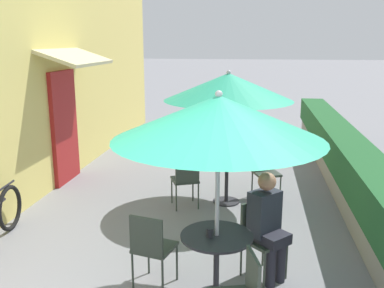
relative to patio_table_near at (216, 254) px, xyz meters
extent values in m
cube|color=#E0CC6B|center=(-3.36, 4.02, 1.59)|extent=(0.24, 10.98, 4.20)
cube|color=maroon|center=(-3.20, 3.47, 0.54)|extent=(0.08, 0.96, 2.10)
cube|color=beige|center=(-2.89, 3.47, 1.84)|extent=(0.78, 1.80, 0.30)
cube|color=gray|center=(1.94, 3.92, -0.29)|extent=(0.44, 9.98, 0.45)
cube|color=#235B2D|center=(1.94, 3.92, 0.22)|extent=(0.60, 9.48, 0.56)
cylinder|color=#28282D|center=(0.00, 0.00, -0.15)|extent=(0.06, 0.06, 0.71)
cylinder|color=#28282D|center=(0.00, 0.00, 0.20)|extent=(0.74, 0.74, 0.02)
cylinder|color=#B7B7BC|center=(0.00, 0.00, 0.53)|extent=(0.04, 0.04, 2.09)
cone|color=#2DAD84|center=(0.00, 0.00, 1.41)|extent=(2.05, 2.05, 0.43)
sphere|color=#B7B7BC|center=(0.00, 0.00, 1.64)|extent=(0.07, 0.07, 0.07)
cube|color=#384238|center=(0.49, 0.51, -0.06)|extent=(0.57, 0.57, 0.04)
cube|color=#384238|center=(0.36, 0.64, 0.15)|extent=(0.29, 0.29, 0.42)
cylinder|color=#384238|center=(0.50, 0.26, -0.29)|extent=(0.02, 0.02, 0.45)
cylinder|color=#384238|center=(0.75, 0.51, -0.29)|extent=(0.02, 0.02, 0.45)
cylinder|color=#384238|center=(0.24, 0.51, -0.29)|extent=(0.02, 0.02, 0.45)
cylinder|color=#384238|center=(0.49, 0.76, -0.29)|extent=(0.02, 0.02, 0.45)
cylinder|color=#23232D|center=(0.57, 0.33, -0.28)|extent=(0.11, 0.11, 0.47)
cylinder|color=#23232D|center=(0.68, 0.44, -0.28)|extent=(0.11, 0.11, 0.47)
cube|color=#23232D|center=(0.56, 0.45, 0.02)|extent=(0.47, 0.47, 0.12)
cube|color=#282D38|center=(0.48, 0.52, 0.27)|extent=(0.39, 0.40, 0.50)
sphere|color=#A87556|center=(0.49, 0.51, 0.64)|extent=(0.20, 0.20, 0.20)
cube|color=#384238|center=(-0.69, 0.17, -0.06)|extent=(0.49, 0.49, 0.04)
cube|color=#384238|center=(-0.73, -0.01, 0.15)|extent=(0.38, 0.12, 0.42)
cylinder|color=#384238|center=(-0.47, 0.30, -0.29)|extent=(0.02, 0.02, 0.45)
cylinder|color=#384238|center=(-0.82, 0.39, -0.29)|extent=(0.02, 0.02, 0.45)
cylinder|color=#384238|center=(-0.56, -0.05, -0.29)|extent=(0.02, 0.02, 0.45)
cylinder|color=#384238|center=(-0.91, 0.04, -0.29)|extent=(0.02, 0.02, 0.45)
cube|color=#384238|center=(0.37, -0.63, 0.15)|extent=(0.13, 0.37, 0.42)
cylinder|color=#232328|center=(-0.06, -0.05, 0.26)|extent=(0.07, 0.07, 0.09)
cylinder|color=#28282D|center=(-0.09, 2.77, -0.50)|extent=(0.44, 0.44, 0.02)
cylinder|color=#28282D|center=(-0.09, 2.77, -0.15)|extent=(0.06, 0.06, 0.71)
cylinder|color=#28282D|center=(-0.09, 2.77, 0.20)|extent=(0.74, 0.74, 0.02)
cylinder|color=#B7B7BC|center=(-0.09, 2.77, 0.53)|extent=(0.04, 0.04, 2.09)
cone|color=#2DAD84|center=(-0.09, 2.77, 1.41)|extent=(2.05, 2.05, 0.43)
sphere|color=#B7B7BC|center=(-0.09, 2.77, 1.64)|extent=(0.07, 0.07, 0.07)
cube|color=#384238|center=(0.56, 3.04, -0.06)|extent=(0.52, 0.52, 0.04)
cube|color=#384238|center=(0.49, 3.22, 0.15)|extent=(0.36, 0.17, 0.42)
cylinder|color=#384238|center=(0.47, 2.81, -0.29)|extent=(0.02, 0.02, 0.45)
cylinder|color=#384238|center=(0.80, 2.95, -0.29)|extent=(0.02, 0.02, 0.45)
cylinder|color=#384238|center=(0.33, 3.14, -0.29)|extent=(0.02, 0.02, 0.45)
cylinder|color=#384238|center=(0.66, 3.28, -0.29)|extent=(0.02, 0.02, 0.45)
cube|color=#384238|center=(-0.75, 2.50, -0.06)|extent=(0.52, 0.52, 0.04)
cube|color=#384238|center=(-0.68, 2.33, 0.15)|extent=(0.36, 0.17, 0.42)
cylinder|color=#384238|center=(-0.65, 2.74, -0.29)|extent=(0.02, 0.02, 0.45)
cylinder|color=#384238|center=(-0.98, 2.60, -0.29)|extent=(0.02, 0.02, 0.45)
cylinder|color=#384238|center=(-0.51, 2.40, -0.29)|extent=(0.02, 0.02, 0.45)
cylinder|color=#384238|center=(-0.84, 2.27, -0.29)|extent=(0.02, 0.02, 0.45)
cylinder|color=#232328|center=(-0.20, 2.81, 0.26)|extent=(0.07, 0.07, 0.09)
torus|color=black|center=(-3.06, 1.26, -0.19)|extent=(0.12, 0.66, 0.65)
cylinder|color=black|center=(-3.05, 1.21, 0.15)|extent=(0.07, 0.46, 0.03)
camera|label=1|loc=(0.34, -3.97, 2.12)|focal=40.00mm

